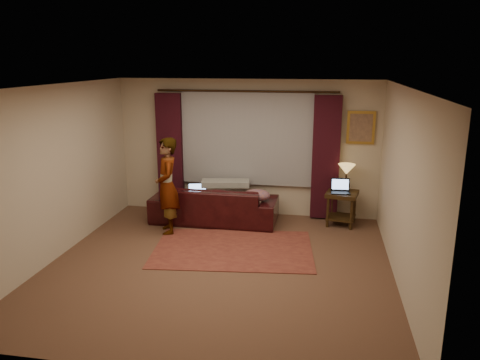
% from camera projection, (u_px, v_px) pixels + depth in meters
% --- Properties ---
extents(floor, '(5.00, 5.00, 0.01)m').
position_uv_depth(floor, '(219.00, 265.00, 6.91)').
color(floor, brown).
rests_on(floor, ground).
extents(ceiling, '(5.00, 5.00, 0.02)m').
position_uv_depth(ceiling, '(217.00, 86.00, 6.26)').
color(ceiling, silver).
rests_on(ceiling, ground).
extents(wall_back, '(5.00, 0.02, 2.60)m').
position_uv_depth(wall_back, '(247.00, 148.00, 8.97)').
color(wall_back, '#C2B29B').
rests_on(wall_back, ground).
extents(wall_front, '(5.00, 0.02, 2.60)m').
position_uv_depth(wall_front, '(157.00, 249.00, 4.20)').
color(wall_front, '#C2B29B').
rests_on(wall_front, ground).
extents(wall_left, '(0.02, 5.00, 2.60)m').
position_uv_depth(wall_left, '(56.00, 173.00, 7.01)').
color(wall_left, '#C2B29B').
rests_on(wall_left, ground).
extents(wall_right, '(0.02, 5.00, 2.60)m').
position_uv_depth(wall_right, '(403.00, 188.00, 6.16)').
color(wall_right, '#C2B29B').
rests_on(wall_right, ground).
extents(sheer_curtain, '(2.50, 0.05, 1.80)m').
position_uv_depth(sheer_curtain, '(246.00, 138.00, 8.86)').
color(sheer_curtain, gray).
rests_on(sheer_curtain, wall_back).
extents(drape_left, '(0.50, 0.14, 2.30)m').
position_uv_depth(drape_left, '(170.00, 153.00, 9.15)').
color(drape_left, black).
rests_on(drape_left, floor).
extents(drape_right, '(0.50, 0.14, 2.30)m').
position_uv_depth(drape_right, '(326.00, 158.00, 8.64)').
color(drape_right, black).
rests_on(drape_right, floor).
extents(curtain_rod, '(0.04, 0.04, 3.40)m').
position_uv_depth(curtain_rod, '(246.00, 91.00, 8.59)').
color(curtain_rod, black).
rests_on(curtain_rod, wall_back).
extents(picture_frame, '(0.50, 0.04, 0.60)m').
position_uv_depth(picture_frame, '(361.00, 128.00, 8.47)').
color(picture_frame, '#B08331').
rests_on(picture_frame, wall_back).
extents(sofa, '(2.33, 1.02, 0.93)m').
position_uv_depth(sofa, '(214.00, 197.00, 8.66)').
color(sofa, black).
rests_on(sofa, floor).
extents(throw_blanket, '(0.94, 0.50, 0.10)m').
position_uv_depth(throw_blanket, '(225.00, 170.00, 8.73)').
color(throw_blanket, gray).
rests_on(throw_blanket, sofa).
extents(clothing_pile, '(0.57, 0.50, 0.20)m').
position_uv_depth(clothing_pile, '(257.00, 196.00, 8.41)').
color(clothing_pile, '#7C505B').
rests_on(clothing_pile, sofa).
extents(laptop_sofa, '(0.44, 0.47, 0.26)m').
position_uv_depth(laptop_sofa, '(198.00, 192.00, 8.57)').
color(laptop_sofa, black).
rests_on(laptop_sofa, sofa).
extents(area_rug, '(2.68, 1.94, 0.01)m').
position_uv_depth(area_rug, '(233.00, 249.00, 7.49)').
color(area_rug, brown).
rests_on(area_rug, floor).
extents(end_table, '(0.63, 0.63, 0.62)m').
position_uv_depth(end_table, '(341.00, 208.00, 8.52)').
color(end_table, black).
rests_on(end_table, floor).
extents(tiffany_lamp, '(0.36, 0.36, 0.49)m').
position_uv_depth(tiffany_lamp, '(346.00, 178.00, 8.47)').
color(tiffany_lamp, olive).
rests_on(tiffany_lamp, end_table).
extents(laptop_table, '(0.36, 0.38, 0.24)m').
position_uv_depth(laptop_table, '(341.00, 186.00, 8.36)').
color(laptop_table, black).
rests_on(laptop_table, end_table).
extents(person, '(0.65, 0.65, 1.68)m').
position_uv_depth(person, '(167.00, 186.00, 8.03)').
color(person, gray).
rests_on(person, floor).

